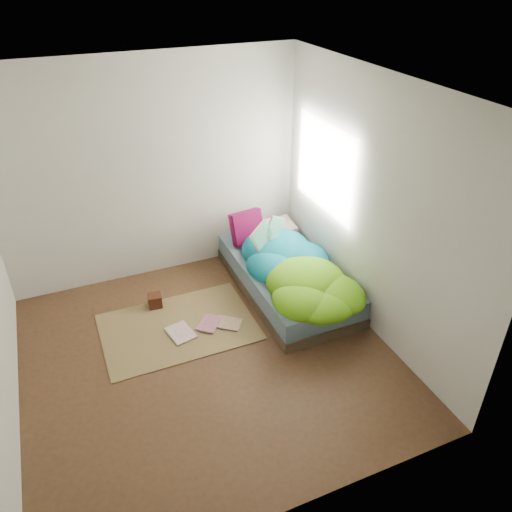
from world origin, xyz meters
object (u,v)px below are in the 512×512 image
(pillow_magenta, at_px, (247,227))
(open_book, at_px, (269,225))
(floor_book_a, at_px, (171,337))
(floor_book_b, at_px, (200,322))
(wooden_box, at_px, (155,301))
(bed, at_px, (286,278))

(pillow_magenta, xyz_separation_m, open_book, (0.06, -0.51, 0.28))
(floor_book_a, height_order, floor_book_b, floor_book_b)
(wooden_box, bearing_deg, floor_book_a, -88.56)
(wooden_box, bearing_deg, floor_book_b, -52.35)
(bed, bearing_deg, floor_book_b, -169.99)
(wooden_box, bearing_deg, pillow_magenta, 17.81)
(bed, distance_m, wooden_box, 1.54)
(pillow_magenta, height_order, floor_book_b, pillow_magenta)
(open_book, bearing_deg, floor_book_a, 178.61)
(floor_book_b, bearing_deg, floor_book_a, -119.57)
(bed, bearing_deg, floor_book_a, -167.89)
(floor_book_b, bearing_deg, bed, 51.93)
(floor_book_a, relative_size, floor_book_b, 1.13)
(floor_book_b, bearing_deg, open_book, 63.65)
(bed, xyz_separation_m, open_book, (-0.15, 0.19, 0.65))
(pillow_magenta, relative_size, open_book, 0.88)
(wooden_box, relative_size, floor_book_a, 0.46)
(bed, height_order, pillow_magenta, pillow_magenta)
(bed, bearing_deg, pillow_magenta, 106.52)
(pillow_magenta, bearing_deg, bed, -81.91)
(wooden_box, height_order, floor_book_b, wooden_box)
(open_book, bearing_deg, floor_book_b, 179.46)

